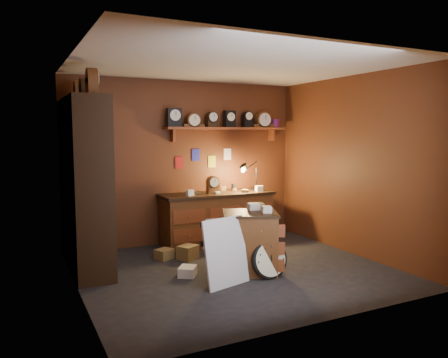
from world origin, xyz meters
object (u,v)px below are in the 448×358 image
(low_cabinet, at_px, (250,240))
(shelving_unit, at_px, (82,177))
(workbench, at_px, (217,215))
(big_round_clock, at_px, (270,260))

(low_cabinet, bearing_deg, shelving_unit, 173.53)
(workbench, xyz_separation_m, big_round_clock, (-0.18, -1.93, -0.23))
(low_cabinet, bearing_deg, workbench, 103.71)
(shelving_unit, height_order, workbench, shelving_unit)
(workbench, xyz_separation_m, low_cabinet, (-0.29, -1.63, -0.04))
(workbench, bearing_deg, shelving_unit, -167.48)
(shelving_unit, height_order, big_round_clock, shelving_unit)
(workbench, relative_size, big_round_clock, 3.90)
(workbench, height_order, big_round_clock, workbench)
(workbench, height_order, low_cabinet, workbench)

